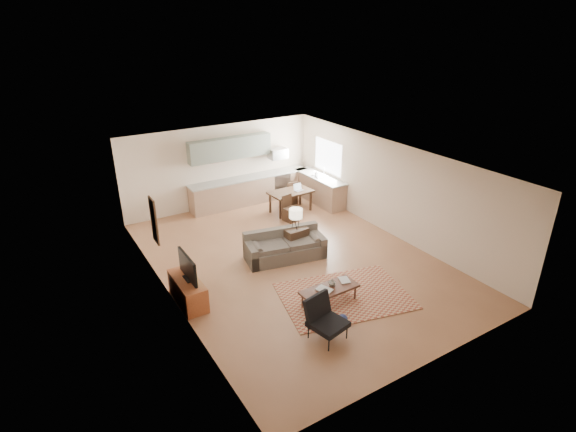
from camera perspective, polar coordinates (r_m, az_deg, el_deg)
room at (r=11.13m, az=0.81°, el=0.41°), size 9.00×9.00×9.00m
kitchen_counter_back at (r=15.26m, az=-4.78°, el=3.36°), size 4.26×0.64×0.92m
kitchen_counter_right at (r=15.30m, az=4.05°, el=3.44°), size 0.64×2.26×0.92m
kitchen_range at (r=15.75m, az=-1.21°, el=4.07°), size 0.62×0.62×0.90m
kitchen_microwave at (r=15.43m, az=-1.29°, el=7.94°), size 0.62×0.40×0.35m
upper_cabinets at (r=14.69m, az=-7.35°, el=8.54°), size 2.80×0.34×0.70m
window_right at (r=15.13m, az=5.10°, el=7.52°), size 0.02×1.40×1.05m
wall_art_left at (r=10.66m, az=-16.62°, el=-0.58°), size 0.06×0.42×1.10m
triptych at (r=14.71m, az=-8.97°, el=7.66°), size 1.70×0.04×0.50m
rug at (r=10.40m, az=7.18°, el=-10.04°), size 3.20×2.56×0.02m
sofa at (r=11.66m, az=-0.37°, el=-3.76°), size 2.28×1.33×0.74m
coffee_table at (r=10.03m, az=5.25°, el=-10.05°), size 1.34×0.55×0.40m
book_a at (r=9.74m, az=4.24°, el=-9.65°), size 0.47×0.50×0.03m
book_b at (r=10.19m, az=6.59°, el=-8.15°), size 0.39×0.42×0.02m
vase at (r=9.97m, az=5.61°, el=-8.39°), size 0.17×0.17×0.17m
armchair at (r=8.93m, az=5.12°, el=-13.06°), size 0.89×0.89×0.85m
tv_credenza at (r=10.23m, az=-12.60°, el=-9.24°), size 0.49×1.26×0.58m
tv at (r=9.94m, az=-12.63°, el=-6.35°), size 0.10×0.97×0.58m
console_table at (r=11.95m, az=0.97°, el=-3.12°), size 0.64×0.45×0.71m
table_lamp at (r=11.68m, az=0.99°, el=-0.31°), size 0.39×0.39×0.57m
dining_table at (r=14.51m, az=0.32°, el=1.87°), size 1.42×0.86×0.70m
dining_chair_near at (r=13.81m, az=0.34°, el=0.98°), size 0.47×0.48×0.82m
dining_chair_far at (r=15.16m, az=0.30°, el=3.08°), size 0.42×0.44×0.80m
laptop at (r=14.41m, az=1.45°, el=3.65°), size 0.31×0.25×0.22m
soap_bottle at (r=15.12m, az=3.62°, el=5.44°), size 0.12×0.12×0.19m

